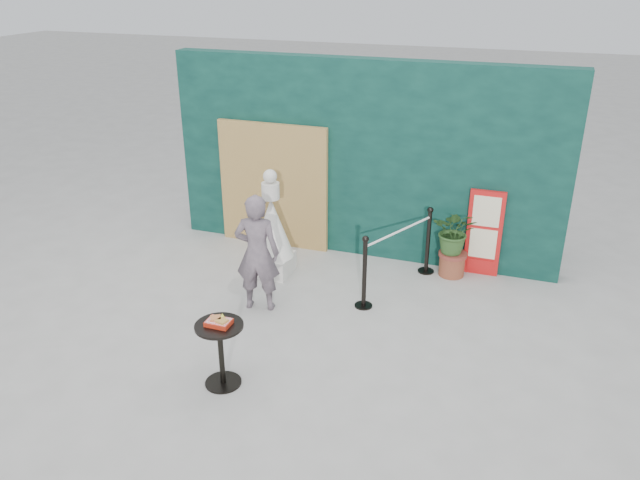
% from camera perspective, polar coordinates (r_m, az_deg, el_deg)
% --- Properties ---
extents(ground, '(60.00, 60.00, 0.00)m').
position_cam_1_polar(ground, '(7.44, -3.13, -10.64)').
color(ground, '#ADAAA5').
rests_on(ground, ground).
extents(back_wall, '(6.00, 0.30, 3.00)m').
position_cam_1_polar(back_wall, '(9.51, 3.95, 7.29)').
color(back_wall, black).
rests_on(back_wall, ground).
extents(bamboo_fence, '(1.80, 0.08, 2.00)m').
position_cam_1_polar(bamboo_fence, '(9.92, -4.30, 4.96)').
color(bamboo_fence, tan).
rests_on(bamboo_fence, ground).
extents(woman, '(0.65, 0.49, 1.60)m').
position_cam_1_polar(woman, '(8.09, -5.77, -1.19)').
color(woman, slate).
rests_on(woman, ground).
extents(menu_board, '(0.50, 0.07, 1.30)m').
position_cam_1_polar(menu_board, '(9.32, 14.77, 0.60)').
color(menu_board, red).
rests_on(menu_board, ground).
extents(statue, '(0.63, 0.63, 1.60)m').
position_cam_1_polar(statue, '(9.06, -4.42, 0.71)').
color(statue, silver).
rests_on(statue, ground).
extents(cafe_table, '(0.52, 0.52, 0.75)m').
position_cam_1_polar(cafe_table, '(6.83, -9.09, -9.45)').
color(cafe_table, black).
rests_on(cafe_table, ground).
extents(food_basket, '(0.26, 0.19, 0.11)m').
position_cam_1_polar(food_basket, '(6.68, -9.22, -7.37)').
color(food_basket, '#B62713').
rests_on(food_basket, cafe_table).
extents(planter, '(0.61, 0.53, 1.04)m').
position_cam_1_polar(planter, '(9.19, 12.19, 0.24)').
color(planter, brown).
rests_on(planter, ground).
extents(stanchion_barrier, '(0.84, 1.54, 1.03)m').
position_cam_1_polar(stanchion_barrier, '(8.73, 7.14, -1.52)').
color(stanchion_barrier, black).
rests_on(stanchion_barrier, ground).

